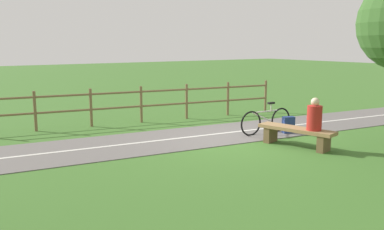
{
  "coord_description": "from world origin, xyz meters",
  "views": [
    {
      "loc": [
        -7.85,
        6.61,
        2.39
      ],
      "look_at": [
        -0.64,
        1.79,
        0.89
      ],
      "focal_mm": 38.77,
      "sensor_mm": 36.0,
      "label": 1
    }
  ],
  "objects_px": {
    "bench": "(296,133)",
    "bicycle": "(266,121)",
    "backpack": "(288,125)",
    "person_seated": "(314,116)"
  },
  "relations": [
    {
      "from": "bench",
      "to": "bicycle",
      "type": "xyz_separation_m",
      "value": [
        1.42,
        -0.41,
        0.03
      ]
    },
    {
      "from": "bicycle",
      "to": "backpack",
      "type": "xyz_separation_m",
      "value": [
        -0.3,
        -0.53,
        -0.13
      ]
    },
    {
      "from": "person_seated",
      "to": "bench",
      "type": "bearing_deg",
      "value": -0.0
    },
    {
      "from": "backpack",
      "to": "bicycle",
      "type": "bearing_deg",
      "value": 60.31
    },
    {
      "from": "person_seated",
      "to": "backpack",
      "type": "xyz_separation_m",
      "value": [
        1.54,
        -0.83,
        -0.55
      ]
    },
    {
      "from": "bench",
      "to": "bicycle",
      "type": "relative_size",
      "value": 1.11
    },
    {
      "from": "bench",
      "to": "person_seated",
      "type": "height_order",
      "value": "person_seated"
    },
    {
      "from": "bicycle",
      "to": "bench",
      "type": "bearing_deg",
      "value": 76.58
    },
    {
      "from": "person_seated",
      "to": "bicycle",
      "type": "bearing_deg",
      "value": -23.03
    },
    {
      "from": "person_seated",
      "to": "backpack",
      "type": "relative_size",
      "value": 1.62
    }
  ]
}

